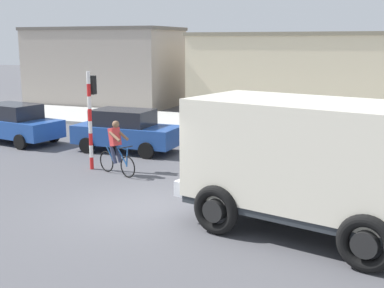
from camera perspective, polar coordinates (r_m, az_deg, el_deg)
The scene contains 10 objects.
ground_plane at distance 13.01m, azimuth -5.78°, elevation -7.11°, with size 120.00×120.00×0.00m, color #4C4C51.
sidewalk_far at distance 24.67m, azimuth 8.23°, elevation 1.93°, with size 80.00×5.00×0.16m, color #ADADA8.
truck_foreground at distance 11.18m, azimuth 13.14°, elevation -1.58°, with size 5.83×3.70×2.90m.
cyclist at distance 16.01m, azimuth -8.52°, elevation -0.42°, with size 1.63×0.73×1.72m.
traffic_light_pole at distance 16.72m, azimuth -11.31°, elevation 4.17°, with size 0.24×0.43×3.20m.
car_red_near at distance 19.39m, azimuth -7.44°, elevation 1.55°, with size 4.02×1.91×1.60m.
car_white_mid at distance 19.86m, azimuth 9.28°, elevation 1.73°, with size 4.32×2.79×1.60m.
car_far_side at distance 22.15m, azimuth -19.30°, elevation 2.24°, with size 4.22×2.34×1.60m.
building_corner_left at distance 33.97m, azimuth -9.82°, elevation 8.59°, with size 9.63×5.20×4.99m.
building_mid_block at distance 31.02m, azimuth 11.57°, elevation 7.91°, with size 11.49×7.18×4.61m.
Camera 1 is at (5.84, -10.86, 4.14)m, focal length 47.41 mm.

